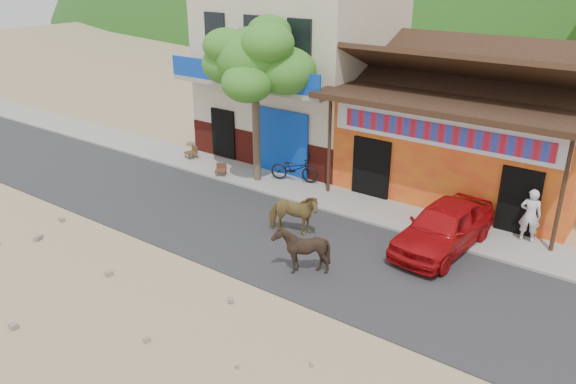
% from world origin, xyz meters
% --- Properties ---
extents(ground, '(120.00, 120.00, 0.00)m').
position_xyz_m(ground, '(0.00, 0.00, 0.00)').
color(ground, '#9E825B').
rests_on(ground, ground).
extents(road, '(60.00, 5.00, 0.04)m').
position_xyz_m(road, '(0.00, 2.50, 0.02)').
color(road, '#28282B').
rests_on(road, ground).
extents(sidewalk, '(60.00, 2.00, 0.12)m').
position_xyz_m(sidewalk, '(0.00, 6.00, 0.06)').
color(sidewalk, gray).
rests_on(sidewalk, ground).
extents(dance_club, '(8.00, 6.00, 3.60)m').
position_xyz_m(dance_club, '(2.00, 10.00, 1.80)').
color(dance_club, orange).
rests_on(dance_club, ground).
extents(cafe_building, '(7.00, 6.00, 7.00)m').
position_xyz_m(cafe_building, '(-5.50, 10.00, 3.50)').
color(cafe_building, beige).
rests_on(cafe_building, ground).
extents(tree, '(3.00, 3.00, 6.00)m').
position_xyz_m(tree, '(-4.60, 5.80, 3.12)').
color(tree, '#2D721E').
rests_on(tree, sidewalk).
extents(cow_tan, '(1.76, 1.30, 1.35)m').
position_xyz_m(cow_tan, '(-0.94, 3.00, 0.71)').
color(cow_tan, olive).
rests_on(cow_tan, road).
extents(cow_dark, '(1.35, 1.23, 1.37)m').
position_xyz_m(cow_dark, '(0.54, 1.28, 0.72)').
color(cow_dark, black).
rests_on(cow_dark, road).
extents(red_car, '(2.04, 4.28, 1.41)m').
position_xyz_m(red_car, '(3.13, 4.80, 0.75)').
color(red_car, '#AC0C0F').
rests_on(red_car, road).
extents(scooter, '(1.96, 1.15, 0.97)m').
position_xyz_m(scooter, '(-3.37, 6.51, 0.61)').
color(scooter, black).
rests_on(scooter, sidewalk).
extents(pedestrian, '(0.66, 0.49, 1.67)m').
position_xyz_m(pedestrian, '(5.05, 6.60, 0.95)').
color(pedestrian, silver).
rests_on(pedestrian, sidewalk).
extents(cafe_chair_left, '(0.56, 0.56, 0.95)m').
position_xyz_m(cafe_chair_left, '(-8.41, 6.09, 0.60)').
color(cafe_chair_left, '#452617').
rests_on(cafe_chair_left, sidewalk).
extents(cafe_chair_right, '(0.55, 0.55, 0.86)m').
position_xyz_m(cafe_chair_right, '(-6.01, 5.30, 0.55)').
color(cafe_chair_right, '#4E2E1A').
rests_on(cafe_chair_right, sidewalk).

